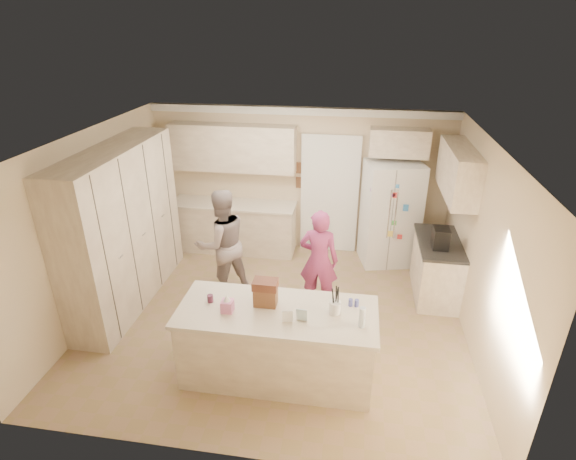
% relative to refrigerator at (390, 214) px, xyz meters
% --- Properties ---
extents(floor, '(5.20, 4.60, 0.02)m').
position_rel_refrigerator_xyz_m(floor, '(-1.61, -1.98, -0.91)').
color(floor, '#927458').
rests_on(floor, ground).
extents(ceiling, '(5.20, 4.60, 0.02)m').
position_rel_refrigerator_xyz_m(ceiling, '(-1.61, -1.98, 1.71)').
color(ceiling, white).
rests_on(ceiling, wall_back).
extents(wall_back, '(5.20, 0.02, 2.60)m').
position_rel_refrigerator_xyz_m(wall_back, '(-1.61, 0.33, 0.40)').
color(wall_back, beige).
rests_on(wall_back, ground).
extents(wall_front, '(5.20, 0.02, 2.60)m').
position_rel_refrigerator_xyz_m(wall_front, '(-1.61, -4.29, 0.40)').
color(wall_front, beige).
rests_on(wall_front, ground).
extents(wall_left, '(0.02, 4.60, 2.60)m').
position_rel_refrigerator_xyz_m(wall_left, '(-4.22, -1.98, 0.40)').
color(wall_left, beige).
rests_on(wall_left, ground).
extents(wall_right, '(0.02, 4.60, 2.60)m').
position_rel_refrigerator_xyz_m(wall_right, '(1.00, -1.98, 0.40)').
color(wall_right, beige).
rests_on(wall_right, ground).
extents(crown_back, '(5.20, 0.08, 0.12)m').
position_rel_refrigerator_xyz_m(crown_back, '(-1.61, 0.28, 1.63)').
color(crown_back, white).
rests_on(crown_back, wall_back).
extents(pantry_bank, '(0.60, 2.60, 2.35)m').
position_rel_refrigerator_xyz_m(pantry_bank, '(-3.91, -1.78, 0.28)').
color(pantry_bank, '#F2E1C4').
rests_on(pantry_bank, floor).
extents(back_base_cab, '(2.20, 0.60, 0.88)m').
position_rel_refrigerator_xyz_m(back_base_cab, '(-2.76, 0.02, -0.46)').
color(back_base_cab, '#F2E1C4').
rests_on(back_base_cab, floor).
extents(back_countertop, '(2.24, 0.63, 0.04)m').
position_rel_refrigerator_xyz_m(back_countertop, '(-2.76, 0.01, 0.00)').
color(back_countertop, beige).
rests_on(back_countertop, back_base_cab).
extents(back_upper_cab, '(2.20, 0.35, 0.80)m').
position_rel_refrigerator_xyz_m(back_upper_cab, '(-2.76, 0.14, 1.00)').
color(back_upper_cab, '#F2E1C4').
rests_on(back_upper_cab, wall_back).
extents(doorway_opening, '(0.90, 0.06, 2.10)m').
position_rel_refrigerator_xyz_m(doorway_opening, '(-1.06, 0.30, 0.15)').
color(doorway_opening, black).
rests_on(doorway_opening, floor).
extents(doorway_casing, '(1.02, 0.03, 2.22)m').
position_rel_refrigerator_xyz_m(doorway_casing, '(-1.06, 0.26, 0.15)').
color(doorway_casing, white).
rests_on(doorway_casing, floor).
extents(wall_frame_upper, '(0.15, 0.02, 0.20)m').
position_rel_refrigerator_xyz_m(wall_frame_upper, '(-1.59, 0.29, 0.65)').
color(wall_frame_upper, brown).
rests_on(wall_frame_upper, wall_back).
extents(wall_frame_lower, '(0.15, 0.02, 0.20)m').
position_rel_refrigerator_xyz_m(wall_frame_lower, '(-1.59, 0.29, 0.38)').
color(wall_frame_lower, brown).
rests_on(wall_frame_lower, wall_back).
extents(refrigerator, '(1.04, 0.89, 1.80)m').
position_rel_refrigerator_xyz_m(refrigerator, '(0.00, 0.00, 0.00)').
color(refrigerator, white).
rests_on(refrigerator, floor).
extents(fridge_seam, '(0.02, 0.02, 1.78)m').
position_rel_refrigerator_xyz_m(fridge_seam, '(0.00, -0.35, 0.00)').
color(fridge_seam, gray).
rests_on(fridge_seam, refrigerator).
extents(fridge_dispenser, '(0.22, 0.03, 0.35)m').
position_rel_refrigerator_xyz_m(fridge_dispenser, '(-0.22, -0.37, 0.25)').
color(fridge_dispenser, black).
rests_on(fridge_dispenser, refrigerator).
extents(fridge_handle_l, '(0.02, 0.02, 0.85)m').
position_rel_refrigerator_xyz_m(fridge_handle_l, '(-0.05, -0.37, 0.15)').
color(fridge_handle_l, silver).
rests_on(fridge_handle_l, refrigerator).
extents(fridge_handle_r, '(0.02, 0.02, 0.85)m').
position_rel_refrigerator_xyz_m(fridge_handle_r, '(0.05, -0.37, 0.15)').
color(fridge_handle_r, silver).
rests_on(fridge_handle_r, refrigerator).
extents(over_fridge_cab, '(0.95, 0.35, 0.45)m').
position_rel_refrigerator_xyz_m(over_fridge_cab, '(0.04, 0.14, 1.20)').
color(over_fridge_cab, '#F2E1C4').
rests_on(over_fridge_cab, wall_back).
extents(right_base_cab, '(0.60, 1.20, 0.88)m').
position_rel_refrigerator_xyz_m(right_base_cab, '(0.69, -0.98, -0.46)').
color(right_base_cab, '#F2E1C4').
rests_on(right_base_cab, floor).
extents(right_countertop, '(0.63, 1.24, 0.04)m').
position_rel_refrigerator_xyz_m(right_countertop, '(0.68, -0.98, 0.00)').
color(right_countertop, '#2D2B28').
rests_on(right_countertop, right_base_cab).
extents(right_upper_cab, '(0.35, 1.50, 0.70)m').
position_rel_refrigerator_xyz_m(right_upper_cab, '(0.81, -0.78, 1.05)').
color(right_upper_cab, '#F2E1C4').
rests_on(right_upper_cab, wall_right).
extents(coffee_maker, '(0.22, 0.28, 0.30)m').
position_rel_refrigerator_xyz_m(coffee_maker, '(0.64, -1.18, 0.17)').
color(coffee_maker, black).
rests_on(coffee_maker, right_countertop).
extents(island_base, '(2.20, 0.90, 0.88)m').
position_rel_refrigerator_xyz_m(island_base, '(-1.41, -3.08, -0.46)').
color(island_base, '#F2E1C4').
rests_on(island_base, floor).
extents(island_top, '(2.28, 0.96, 0.05)m').
position_rel_refrigerator_xyz_m(island_top, '(-1.41, -3.08, 0.00)').
color(island_top, beige).
rests_on(island_top, island_base).
extents(utensil_crock, '(0.13, 0.13, 0.15)m').
position_rel_refrigerator_xyz_m(utensil_crock, '(-0.76, -3.03, 0.10)').
color(utensil_crock, white).
rests_on(utensil_crock, island_top).
extents(tissue_box, '(0.13, 0.13, 0.14)m').
position_rel_refrigerator_xyz_m(tissue_box, '(-1.96, -3.18, 0.10)').
color(tissue_box, pink).
rests_on(tissue_box, island_top).
extents(tissue_plume, '(0.08, 0.08, 0.08)m').
position_rel_refrigerator_xyz_m(tissue_plume, '(-1.96, -3.18, 0.20)').
color(tissue_plume, white).
rests_on(tissue_plume, tissue_box).
extents(dollhouse_body, '(0.26, 0.18, 0.22)m').
position_rel_refrigerator_xyz_m(dollhouse_body, '(-1.56, -2.98, 0.14)').
color(dollhouse_body, brown).
rests_on(dollhouse_body, island_top).
extents(dollhouse_roof, '(0.28, 0.20, 0.10)m').
position_rel_refrigerator_xyz_m(dollhouse_roof, '(-1.56, -2.98, 0.30)').
color(dollhouse_roof, '#592D1E').
rests_on(dollhouse_roof, dollhouse_body).
extents(jam_jar, '(0.07, 0.07, 0.09)m').
position_rel_refrigerator_xyz_m(jam_jar, '(-2.21, -3.03, 0.07)').
color(jam_jar, '#59263F').
rests_on(jam_jar, island_top).
extents(greeting_card_a, '(0.12, 0.06, 0.16)m').
position_rel_refrigerator_xyz_m(greeting_card_a, '(-1.26, -3.28, 0.11)').
color(greeting_card_a, white).
rests_on(greeting_card_a, island_top).
extents(greeting_card_b, '(0.12, 0.05, 0.16)m').
position_rel_refrigerator_xyz_m(greeting_card_b, '(-1.11, -3.23, 0.11)').
color(greeting_card_b, silver).
rests_on(greeting_card_b, island_top).
extents(water_bottle, '(0.07, 0.07, 0.24)m').
position_rel_refrigerator_xyz_m(water_bottle, '(-0.46, -3.23, 0.14)').
color(water_bottle, silver).
rests_on(water_bottle, island_top).
extents(shaker_salt, '(0.05, 0.05, 0.09)m').
position_rel_refrigerator_xyz_m(shaker_salt, '(-0.59, -2.86, 0.07)').
color(shaker_salt, '#434896').
rests_on(shaker_salt, island_top).
extents(shaker_pepper, '(0.05, 0.05, 0.09)m').
position_rel_refrigerator_xyz_m(shaker_pepper, '(-0.52, -2.86, 0.07)').
color(shaker_pepper, '#434896').
rests_on(shaker_pepper, island_top).
extents(teen_boy, '(1.05, 1.02, 1.71)m').
position_rel_refrigerator_xyz_m(teen_boy, '(-2.55, -1.43, -0.04)').
color(teen_boy, gray).
rests_on(teen_boy, floor).
extents(teen_girl, '(0.59, 0.41, 1.55)m').
position_rel_refrigerator_xyz_m(teen_girl, '(-1.07, -1.58, -0.12)').
color(teen_girl, '#AF3880').
rests_on(teen_girl, floor).
extents(fridge_magnets, '(0.76, 0.02, 1.44)m').
position_rel_refrigerator_xyz_m(fridge_magnets, '(0.00, -0.36, 0.00)').
color(fridge_magnets, tan).
rests_on(fridge_magnets, refrigerator).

